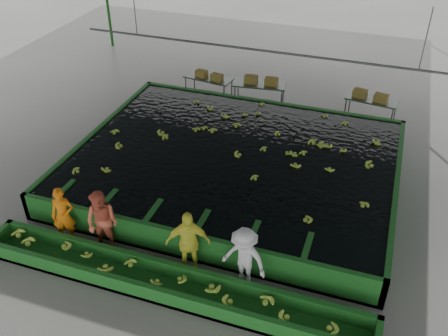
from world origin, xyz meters
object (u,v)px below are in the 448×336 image
(sorting_trough, at_px, (168,284))
(box_stack_right, at_px, (370,99))
(flotation_tank, at_px, (234,166))
(packing_table_right, at_px, (370,109))
(worker_a, at_px, (63,215))
(packing_table_left, at_px, (209,87))
(worker_d, at_px, (244,259))
(packing_table_mid, at_px, (259,94))
(box_stack_left, at_px, (209,78))
(box_stack_mid, at_px, (261,84))
(worker_b, at_px, (102,222))
(worker_c, at_px, (188,243))

(sorting_trough, relative_size, box_stack_right, 7.64)
(flotation_tank, xyz_separation_m, packing_table_right, (3.72, 5.40, -0.01))
(sorting_trough, height_order, worker_a, worker_a)
(packing_table_left, bearing_deg, worker_d, -64.69)
(packing_table_mid, distance_m, box_stack_left, 2.17)
(box_stack_mid, bearing_deg, sorting_trough, -86.69)
(worker_a, xyz_separation_m, box_stack_left, (0.62, 9.39, 0.07))
(flotation_tank, xyz_separation_m, worker_b, (-2.19, -4.30, 0.48))
(sorting_trough, xyz_separation_m, box_stack_left, (-2.77, 10.19, 0.66))
(worker_c, bearing_deg, sorting_trough, -126.52)
(worker_b, bearing_deg, worker_a, -178.95)
(packing_table_right, xyz_separation_m, box_stack_mid, (-4.31, -0.20, 0.50))
(worker_a, bearing_deg, worker_b, -23.49)
(flotation_tank, xyz_separation_m, sorting_trough, (0.00, -5.10, -0.20))
(box_stack_left, distance_m, box_stack_right, 6.41)
(sorting_trough, distance_m, box_stack_mid, 10.34)
(packing_table_mid, xyz_separation_m, box_stack_mid, (0.05, -0.01, 0.47))
(packing_table_right, distance_m, box_stack_mid, 4.35)
(worker_c, height_order, packing_table_left, worker_c)
(worker_b, relative_size, box_stack_left, 1.55)
(packing_table_right, bearing_deg, box_stack_right, -154.45)
(worker_c, distance_m, worker_d, 1.45)
(worker_b, bearing_deg, packing_table_right, 59.70)
(packing_table_mid, bearing_deg, worker_a, -106.07)
(worker_b, xyz_separation_m, packing_table_right, (5.91, 9.70, -0.48))
(flotation_tank, xyz_separation_m, box_stack_mid, (-0.60, 5.20, 0.50))
(packing_table_right, xyz_separation_m, box_stack_left, (-6.49, -0.31, 0.46))
(box_stack_mid, bearing_deg, packing_table_mid, 172.59)
(flotation_tank, height_order, packing_table_left, packing_table_left)
(box_stack_mid, bearing_deg, packing_table_right, 2.59)
(packing_table_mid, height_order, packing_table_right, packing_table_mid)
(box_stack_mid, bearing_deg, flotation_tank, -83.47)
(packing_table_left, relative_size, packing_table_mid, 0.96)
(worker_d, xyz_separation_m, packing_table_left, (-4.49, 9.48, -0.43))
(worker_a, bearing_deg, box_stack_mid, 50.12)
(flotation_tank, distance_m, sorting_trough, 5.10)
(worker_a, bearing_deg, sorting_trough, -36.77)
(worker_a, height_order, packing_table_left, worker_a)
(sorting_trough, bearing_deg, box_stack_right, 70.82)
(worker_c, distance_m, box_stack_mid, 9.53)
(packing_table_right, bearing_deg, sorting_trough, -109.50)
(sorting_trough, xyz_separation_m, worker_d, (1.66, 0.80, 0.63))
(sorting_trough, distance_m, worker_d, 1.94)
(flotation_tank, relative_size, box_stack_right, 7.64)
(box_stack_mid, bearing_deg, worker_a, -106.39)
(worker_d, bearing_deg, flotation_tank, 121.05)
(worker_a, relative_size, box_stack_right, 1.28)
(packing_table_mid, bearing_deg, box_stack_left, -176.82)
(worker_d, bearing_deg, worker_a, -170.02)
(flotation_tank, height_order, worker_a, worker_a)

